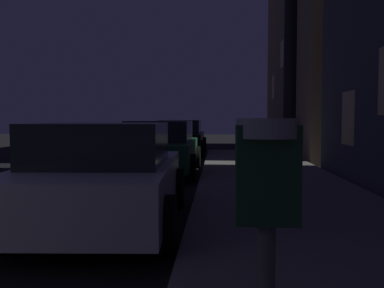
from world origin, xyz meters
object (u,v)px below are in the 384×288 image
car_white (105,176)px  car_green (161,147)px  car_black (181,137)px  parking_meter (267,224)px

car_white → car_green: bearing=90.0°
car_white → car_green: same height
car_black → car_green: bearing=-90.0°
car_white → car_black: same height
car_white → car_green: (-0.00, 5.77, 0.01)m
car_white → car_green: size_ratio=0.90×
parking_meter → car_green: bearing=99.4°
parking_meter → car_green: parking_meter is taller
car_white → car_green: 5.77m
car_green → car_white: bearing=-90.0°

